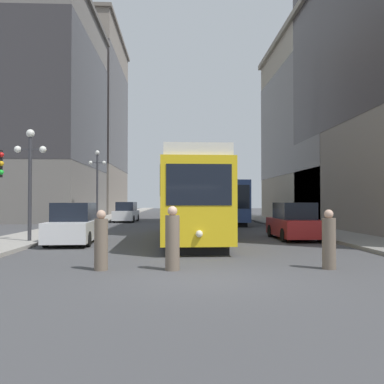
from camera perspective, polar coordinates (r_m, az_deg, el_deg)
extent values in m
plane|color=#424244|center=(10.05, 1.52, -12.12)|extent=(200.00, 200.00, 0.00)
cube|color=gray|center=(50.41, -10.62, -3.35)|extent=(2.86, 120.00, 0.15)
cube|color=gray|center=(50.61, 7.45, -3.35)|extent=(2.86, 120.00, 0.15)
cube|color=black|center=(19.94, -0.47, -6.23)|extent=(2.48, 11.59, 0.35)
cube|color=gold|center=(19.87, -0.47, -1.27)|extent=(2.89, 12.60, 3.10)
cube|color=black|center=(19.88, -0.47, 0.74)|extent=(2.91, 12.10, 1.08)
cube|color=silver|center=(19.95, -0.47, 3.82)|extent=(2.68, 12.34, 0.44)
cube|color=black|center=(13.64, 0.99, 1.03)|extent=(2.21, 0.13, 1.40)
sphere|color=#F2EACC|center=(13.60, 1.02, -5.89)|extent=(0.24, 0.24, 0.24)
cube|color=black|center=(35.02, 4.41, -4.11)|extent=(2.26, 10.81, 0.35)
cube|color=#334C8C|center=(34.98, 4.41, -1.28)|extent=(2.65, 11.75, 3.10)
cube|color=black|center=(34.98, 4.41, -0.39)|extent=(2.68, 11.28, 1.30)
cube|color=black|center=(29.19, 5.84, -0.67)|extent=(2.30, 0.10, 1.71)
cylinder|color=black|center=(36.71, -10.88, -3.73)|extent=(0.21, 0.65, 0.64)
cylinder|color=black|center=(39.54, -10.08, -3.56)|extent=(0.21, 0.65, 0.64)
cylinder|color=black|center=(36.42, -8.23, -3.76)|extent=(0.21, 0.65, 0.64)
cylinder|color=black|center=(39.27, -7.62, -3.58)|extent=(0.21, 0.65, 0.64)
cube|color=silver|center=(37.97, -9.19, -3.23)|extent=(2.00, 4.72, 0.84)
cube|color=black|center=(38.06, -9.16, -1.99)|extent=(1.70, 2.62, 0.80)
cylinder|color=black|center=(17.76, -19.84, -6.29)|extent=(0.21, 0.65, 0.64)
cylinder|color=black|center=(20.48, -17.87, -5.63)|extent=(0.21, 0.65, 0.64)
cylinder|color=black|center=(17.41, -14.35, -6.43)|extent=(0.21, 0.65, 0.64)
cylinder|color=black|center=(20.18, -13.10, -5.72)|extent=(0.21, 0.65, 0.64)
cube|color=silver|center=(18.91, -16.24, -5.15)|extent=(2.04, 4.61, 0.84)
cube|color=black|center=(18.99, -16.16, -2.66)|extent=(1.71, 2.57, 0.80)
cylinder|color=black|center=(22.39, 15.20, -5.27)|extent=(0.18, 0.64, 0.64)
cylinder|color=black|center=(19.82, 17.51, -5.78)|extent=(0.18, 0.64, 0.64)
cylinder|color=black|center=(21.95, 10.91, -5.38)|extent=(0.18, 0.64, 0.64)
cylinder|color=black|center=(19.32, 12.70, -5.92)|extent=(0.18, 0.64, 0.64)
cube|color=maroon|center=(20.83, 14.04, -4.81)|extent=(1.83, 4.38, 0.84)
cube|color=black|center=(20.69, 14.11, -2.56)|extent=(1.60, 2.41, 0.80)
cylinder|color=#6B5B4C|center=(11.48, -12.62, -7.18)|extent=(0.37, 0.37, 1.41)
sphere|color=tan|center=(11.43, -12.60, -3.10)|extent=(0.25, 0.25, 0.25)
cylinder|color=#6B5B4C|center=(12.03, 18.63, -6.86)|extent=(0.37, 0.37, 1.42)
sphere|color=tan|center=(11.98, 18.60, -2.94)|extent=(0.25, 0.25, 0.25)
cylinder|color=#6B5B4C|center=(11.22, -2.76, -7.12)|extent=(0.39, 0.39, 1.50)
sphere|color=tan|center=(11.17, -2.76, -2.67)|extent=(0.27, 0.27, 0.27)
sphere|color=red|center=(15.59, -25.16, 4.75)|extent=(0.18, 0.18, 0.18)
sphere|color=gold|center=(15.56, -25.17, 3.64)|extent=(0.18, 0.18, 0.18)
sphere|color=green|center=(15.54, -25.18, 2.52)|extent=(0.18, 0.18, 0.18)
cylinder|color=#333338|center=(19.33, -21.76, 0.43)|extent=(0.16, 0.16, 4.58)
sphere|color=white|center=(19.55, -21.70, 7.64)|extent=(0.36, 0.36, 0.36)
sphere|color=white|center=(19.64, -23.23, 5.52)|extent=(0.31, 0.31, 0.31)
sphere|color=white|center=(19.28, -20.16, 5.62)|extent=(0.31, 0.31, 0.31)
cube|color=#333338|center=(19.46, -21.71, 5.57)|extent=(1.10, 0.06, 0.06)
cylinder|color=#333338|center=(34.26, -13.14, 0.49)|extent=(0.16, 0.16, 5.58)
sphere|color=white|center=(34.47, -13.12, 5.40)|extent=(0.36, 0.36, 0.36)
sphere|color=white|center=(34.49, -14.02, 4.01)|extent=(0.31, 0.31, 0.31)
sphere|color=white|center=(34.29, -12.22, 4.03)|extent=(0.31, 0.31, 0.31)
cube|color=#333338|center=(34.39, -13.12, 4.02)|extent=(1.10, 0.06, 0.06)
cube|color=slate|center=(46.25, -21.73, 9.89)|extent=(12.91, 17.68, 21.59)
cube|color=#383538|center=(46.47, -21.72, 11.20)|extent=(12.95, 17.72, 12.95)
cube|color=#5F5B56|center=(49.58, -21.61, 22.52)|extent=(13.51, 18.28, 0.50)
cube|color=slate|center=(66.65, -16.64, 8.96)|extent=(15.20, 20.71, 27.42)
cube|color=#3D3838|center=(66.90, -16.64, 10.12)|extent=(15.24, 20.75, 16.45)
cube|color=#685F56|center=(70.47, -16.57, 20.21)|extent=(15.80, 21.31, 0.50)
cube|color=#B2A893|center=(41.02, 20.29, 8.29)|extent=(11.19, 19.23, 17.34)
cube|color=#595451|center=(41.17, 20.28, 9.48)|extent=(11.23, 19.27, 10.40)
cube|color=gray|center=(43.40, 20.19, 19.98)|extent=(11.79, 19.83, 0.50)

